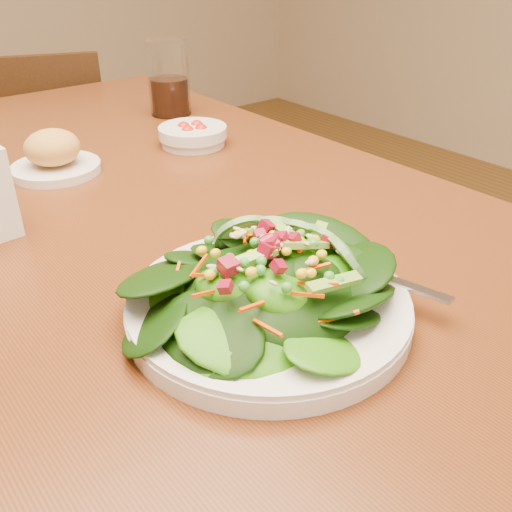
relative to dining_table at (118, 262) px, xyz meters
The scene contains 6 objects.
dining_table is the anchor object (origin of this frame).
chair_far 0.98m from the dining_table, 76.42° to the left, with size 0.49×0.49×0.81m.
salad_plate 0.38m from the dining_table, 88.44° to the right, with size 0.29×0.29×0.08m.
bread_plate 0.21m from the dining_table, 95.12° to the left, with size 0.14×0.14×0.07m.
tomato_bowl 0.29m from the dining_table, 29.74° to the left, with size 0.12×0.12×0.04m.
drinking_glass 0.48m from the dining_table, 47.07° to the left, with size 0.09×0.09×0.15m.
Camera 1 is at (-0.31, -0.72, 1.09)m, focal length 40.00 mm.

